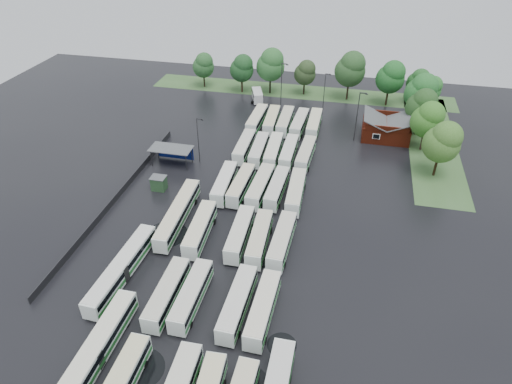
# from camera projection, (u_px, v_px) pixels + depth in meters

# --- Properties ---
(ground) EXTENTS (160.00, 160.00, 0.00)m
(ground) POSITION_uv_depth(u_px,v_px,m) (226.00, 247.00, 70.11)
(ground) COLOR black
(ground) RESTS_ON ground
(brick_building) EXTENTS (10.07, 8.60, 5.39)m
(brick_building) POSITION_uv_depth(u_px,v_px,m) (386.00, 130.00, 99.16)
(brick_building) COLOR #661D0C
(brick_building) RESTS_ON ground
(wash_shed) EXTENTS (8.20, 4.20, 3.58)m
(wash_shed) POSITION_uv_depth(u_px,v_px,m) (172.00, 150.00, 89.34)
(wash_shed) COLOR #2D2D30
(wash_shed) RESTS_ON ground
(utility_hut) EXTENTS (2.70, 2.20, 2.62)m
(utility_hut) POSITION_uv_depth(u_px,v_px,m) (159.00, 183.00, 82.49)
(utility_hut) COLOR #234424
(utility_hut) RESTS_ON ground
(grass_strip_north) EXTENTS (80.00, 10.00, 0.01)m
(grass_strip_north) POSITION_uv_depth(u_px,v_px,m) (300.00, 92.00, 122.01)
(grass_strip_north) COLOR #3A5F2E
(grass_strip_north) RESTS_ON ground
(grass_strip_east) EXTENTS (10.00, 50.00, 0.01)m
(grass_strip_east) POSITION_uv_depth(u_px,v_px,m) (432.00, 142.00, 98.40)
(grass_strip_east) COLOR #3A5F2E
(grass_strip_east) RESTS_ON ground
(west_fence) EXTENTS (0.10, 50.00, 1.20)m
(west_fence) POSITION_uv_depth(u_px,v_px,m) (117.00, 196.00, 80.29)
(west_fence) COLOR #2D2D30
(west_fence) RESTS_ON ground
(bus_r0c0) EXTENTS (2.44, 11.25, 3.13)m
(bus_r0c0) POSITION_uv_depth(u_px,v_px,m) (120.00, 384.00, 49.03)
(bus_r0c0) COLOR white
(bus_r0c0) RESTS_ON ground
(bus_r1c0) EXTENTS (2.43, 11.37, 3.16)m
(bus_r1c0) POSITION_uv_depth(u_px,v_px,m) (167.00, 293.00, 59.76)
(bus_r1c0) COLOR white
(bus_r1c0) RESTS_ON ground
(bus_r1c1) EXTENTS (2.49, 11.30, 3.14)m
(bus_r1c1) POSITION_uv_depth(u_px,v_px,m) (192.00, 295.00, 59.51)
(bus_r1c1) COLOR white
(bus_r1c1) RESTS_ON ground
(bus_r1c3) EXTENTS (2.71, 11.64, 3.23)m
(bus_r1c3) POSITION_uv_depth(u_px,v_px,m) (237.00, 303.00, 58.34)
(bus_r1c3) COLOR white
(bus_r1c3) RESTS_ON ground
(bus_r1c4) EXTENTS (2.67, 11.54, 3.20)m
(bus_r1c4) POSITION_uv_depth(u_px,v_px,m) (263.00, 309.00, 57.61)
(bus_r1c4) COLOR white
(bus_r1c4) RESTS_ON ground
(bus_r2c0) EXTENTS (3.05, 11.83, 3.26)m
(bus_r2c0) POSITION_uv_depth(u_px,v_px,m) (200.00, 229.00, 70.83)
(bus_r2c0) COLOR white
(bus_r2c0) RESTS_ON ground
(bus_r2c2) EXTENTS (2.76, 11.51, 3.18)m
(bus_r2c2) POSITION_uv_depth(u_px,v_px,m) (240.00, 234.00, 69.90)
(bus_r2c2) COLOR white
(bus_r2c2) RESTS_ON ground
(bus_r2c3) EXTENTS (2.88, 11.51, 3.18)m
(bus_r2c3) POSITION_uv_depth(u_px,v_px,m) (259.00, 238.00, 69.04)
(bus_r2c3) COLOR white
(bus_r2c3) RESTS_ON ground
(bus_r2c4) EXTENTS (2.77, 11.67, 3.23)m
(bus_r2c4) POSITION_uv_depth(u_px,v_px,m) (282.00, 241.00, 68.54)
(bus_r2c4) COLOR white
(bus_r2c4) RESTS_ON ground
(bus_r3c0) EXTENTS (2.93, 11.56, 3.19)m
(bus_r3c0) POSITION_uv_depth(u_px,v_px,m) (224.00, 183.00, 81.67)
(bus_r3c0) COLOR white
(bus_r3c0) RESTS_ON ground
(bus_r3c1) EXTENTS (2.77, 11.28, 3.12)m
(bus_r3c1) POSITION_uv_depth(u_px,v_px,m) (241.00, 185.00, 81.27)
(bus_r3c1) COLOR white
(bus_r3c1) RESTS_ON ground
(bus_r3c2) EXTENTS (2.99, 11.89, 3.28)m
(bus_r3c2) POSITION_uv_depth(u_px,v_px,m) (260.00, 186.00, 80.73)
(bus_r3c2) COLOR white
(bus_r3c2) RESTS_ON ground
(bus_r3c3) EXTENTS (2.74, 11.30, 3.13)m
(bus_r3c3) POSITION_uv_depth(u_px,v_px,m) (277.00, 188.00, 80.43)
(bus_r3c3) COLOR white
(bus_r3c3) RESTS_ON ground
(bus_r3c4) EXTENTS (2.88, 11.80, 3.26)m
(bus_r3c4) POSITION_uv_depth(u_px,v_px,m) (296.00, 192.00, 79.37)
(bus_r3c4) COLOR white
(bus_r3c4) RESTS_ON ground
(bus_r4c0) EXTENTS (2.56, 11.37, 3.16)m
(bus_r4c0) POSITION_uv_depth(u_px,v_px,m) (244.00, 147.00, 93.00)
(bus_r4c0) COLOR white
(bus_r4c0) RESTS_ON ground
(bus_r4c1) EXTENTS (2.71, 11.21, 3.10)m
(bus_r4c1) POSITION_uv_depth(u_px,v_px,m) (259.00, 150.00, 92.05)
(bus_r4c1) COLOR white
(bus_r4c1) RESTS_ON ground
(bus_r4c2) EXTENTS (2.88, 11.61, 3.21)m
(bus_r4c2) POSITION_uv_depth(u_px,v_px,m) (273.00, 151.00, 91.55)
(bus_r4c2) COLOR white
(bus_r4c2) RESTS_ON ground
(bus_r4c3) EXTENTS (2.44, 11.20, 3.11)m
(bus_r4c3) POSITION_uv_depth(u_px,v_px,m) (289.00, 152.00, 91.18)
(bus_r4c3) COLOR white
(bus_r4c3) RESTS_ON ground
(bus_r4c4) EXTENTS (2.92, 11.43, 3.15)m
(bus_r4c4) POSITION_uv_depth(u_px,v_px,m) (306.00, 154.00, 90.52)
(bus_r4c4) COLOR white
(bus_r4c4) RESTS_ON ground
(bus_r5c0) EXTENTS (2.76, 11.82, 3.27)m
(bus_r5c0) POSITION_uv_depth(u_px,v_px,m) (257.00, 119.00, 103.58)
(bus_r5c0) COLOR white
(bus_r5c0) RESTS_ON ground
(bus_r5c1) EXTENTS (2.92, 11.51, 3.18)m
(bus_r5c1) POSITION_uv_depth(u_px,v_px,m) (272.00, 120.00, 103.31)
(bus_r5c1) COLOR white
(bus_r5c1) RESTS_ON ground
(bus_r5c2) EXTENTS (2.57, 11.59, 3.22)m
(bus_r5c2) POSITION_uv_depth(u_px,v_px,m) (285.00, 121.00, 102.85)
(bus_r5c2) COLOR white
(bus_r5c2) RESTS_ON ground
(bus_r5c3) EXTENTS (2.92, 11.53, 3.18)m
(bus_r5c3) POSITION_uv_depth(u_px,v_px,m) (299.00, 123.00, 102.01)
(bus_r5c3) COLOR white
(bus_r5c3) RESTS_ON ground
(bus_r5c4) EXTENTS (2.53, 11.64, 3.24)m
(bus_r5c4) POSITION_uv_depth(u_px,v_px,m) (314.00, 124.00, 101.72)
(bus_r5c4) COLOR white
(bus_r5c4) RESTS_ON ground
(artic_bus_west_a) EXTENTS (2.50, 16.98, 3.15)m
(artic_bus_west_a) POSITION_uv_depth(u_px,v_px,m) (96.00, 352.00, 52.31)
(artic_bus_west_a) COLOR white
(artic_bus_west_a) RESTS_ON ground
(artic_bus_west_b) EXTENTS (2.95, 16.97, 3.14)m
(artic_bus_west_b) POSITION_uv_depth(u_px,v_px,m) (178.00, 214.00, 74.20)
(artic_bus_west_b) COLOR white
(artic_bus_west_b) RESTS_ON ground
(artic_bus_west_c) EXTENTS (3.11, 16.90, 3.12)m
(artic_bus_west_c) POSITION_uv_depth(u_px,v_px,m) (122.00, 268.00, 63.66)
(artic_bus_west_c) COLOR white
(artic_bus_west_c) RESTS_ON ground
(minibus) EXTENTS (4.10, 6.52, 2.67)m
(minibus) POSITION_uv_depth(u_px,v_px,m) (257.00, 95.00, 116.15)
(minibus) COLOR white
(minibus) RESTS_ON ground
(tree_north_0) EXTENTS (5.75, 5.75, 9.52)m
(tree_north_0) POSITION_uv_depth(u_px,v_px,m) (204.00, 65.00, 121.45)
(tree_north_0) COLOR black
(tree_north_0) RESTS_ON ground
(tree_north_1) EXTENTS (6.19, 6.19, 10.26)m
(tree_north_1) POSITION_uv_depth(u_px,v_px,m) (242.00, 68.00, 118.12)
(tree_north_1) COLOR #382319
(tree_north_1) RESTS_ON ground
(tree_north_2) EXTENTS (7.31, 7.31, 12.11)m
(tree_north_2) POSITION_uv_depth(u_px,v_px,m) (271.00, 64.00, 116.80)
(tree_north_2) COLOR black
(tree_north_2) RESTS_ON ground
(tree_north_3) EXTENTS (5.59, 5.59, 9.26)m
(tree_north_3) POSITION_uv_depth(u_px,v_px,m) (306.00, 72.00, 117.22)
(tree_north_3) COLOR black
(tree_north_3) RESTS_ON ground
(tree_north_4) EXTENTS (7.64, 7.64, 12.65)m
(tree_north_4) POSITION_uv_depth(u_px,v_px,m) (351.00, 69.00, 113.01)
(tree_north_4) COLOR #2F2217
(tree_north_4) RESTS_ON ground
(tree_north_5) EXTENTS (6.94, 6.94, 11.50)m
(tree_north_5) POSITION_uv_depth(u_px,v_px,m) (391.00, 77.00, 110.46)
(tree_north_5) COLOR #312114
(tree_north_5) RESTS_ON ground
(tree_north_6) EXTENTS (5.52, 5.52, 9.13)m
(tree_north_6) POSITION_uv_depth(u_px,v_px,m) (419.00, 81.00, 112.10)
(tree_north_6) COLOR black
(tree_north_6) RESTS_ON ground
(tree_east_0) EXTENTS (6.86, 6.86, 11.37)m
(tree_east_0) POSITION_uv_depth(u_px,v_px,m) (443.00, 142.00, 82.98)
(tree_east_0) COLOR black
(tree_east_0) RESTS_ON ground
(tree_east_1) EXTENTS (6.56, 6.56, 10.87)m
(tree_east_1) POSITION_uv_depth(u_px,v_px,m) (428.00, 119.00, 91.56)
(tree_east_1) COLOR #38291F
(tree_east_1) RESTS_ON ground
(tree_east_2) EXTENTS (6.49, 6.49, 10.75)m
(tree_east_2) POSITION_uv_depth(u_px,v_px,m) (422.00, 105.00, 97.48)
(tree_east_2) COLOR black
(tree_east_2) RESTS_ON ground
(tree_east_3) EXTENTS (7.25, 7.25, 12.00)m
(tree_east_3) POSITION_uv_depth(u_px,v_px,m) (422.00, 91.00, 101.86)
(tree_east_3) COLOR black
(tree_east_3) RESTS_ON ground
(tree_east_4) EXTENTS (5.30, 5.30, 8.77)m
(tree_east_4) POSITION_uv_depth(u_px,v_px,m) (431.00, 88.00, 108.93)
(tree_east_4) COLOR black
(tree_east_4) RESTS_ON ground
(lamp_post_ne) EXTENTS (1.69, 0.33, 10.99)m
(lamp_post_ne) POSITION_uv_depth(u_px,v_px,m) (358.00, 113.00, 95.40)
(lamp_post_ne) COLOR #2D2D30
(lamp_post_ne) RESTS_ON ground
(lamp_post_nw) EXTENTS (1.46, 0.28, 9.50)m
(lamp_post_nw) POSITION_uv_depth(u_px,v_px,m) (199.00, 137.00, 88.36)
(lamp_post_nw) COLOR #2D2D30
(lamp_post_nw) RESTS_ON ground
(lamp_post_back_w) EXTENTS (1.64, 0.32, 10.66)m
(lamp_post_back_w) POSITION_uv_depth(u_px,v_px,m) (282.00, 81.00, 111.26)
(lamp_post_back_w) COLOR #2D2D30
(lamp_post_back_w) RESTS_ON ground
(lamp_post_back_e) EXTENTS (1.41, 0.27, 9.13)m
(lamp_post_back_e) POSITION_uv_depth(u_px,v_px,m) (325.00, 89.00, 109.53)
(lamp_post_back_e) COLOR #2D2D30
(lamp_post_back_e) RESTS_ON ground
(puddle_0) EXTENTS (5.82, 5.82, 0.01)m
(puddle_0) POSITION_uv_depth(u_px,v_px,m) (140.00, 369.00, 52.44)
(puddle_0) COLOR black
(puddle_0) RESTS_ON ground
(puddle_1) EXTENTS (3.40, 3.40, 0.01)m
(puddle_1) POSITION_uv_depth(u_px,v_px,m) (252.00, 380.00, 51.30)
(puddle_1) COLOR black
(puddle_1) RESTS_ON ground
(puddle_2) EXTENTS (6.72, 6.72, 0.01)m
(puddle_2) POSITION_uv_depth(u_px,v_px,m) (167.00, 234.00, 72.58)
(puddle_2) COLOR black
(puddle_2) RESTS_ON ground
(puddle_3) EXTENTS (3.55, 3.55, 0.01)m
(puddle_3) POSITION_uv_depth(u_px,v_px,m) (256.00, 261.00, 67.35)
(puddle_3) COLOR black
(puddle_3) RESTS_ON ground
(puddle_4) EXTENTS (3.68, 3.68, 0.01)m
(puddle_4) POSITION_uv_depth(u_px,v_px,m) (282.00, 345.00, 55.19)
(puddle_4) COLOR black
(puddle_4) RESTS_ON ground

